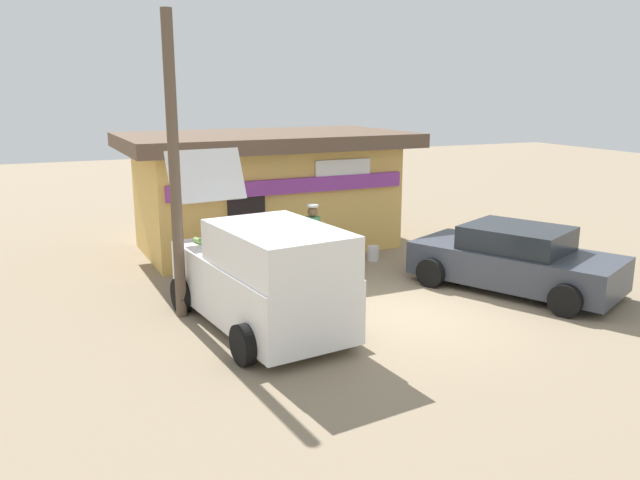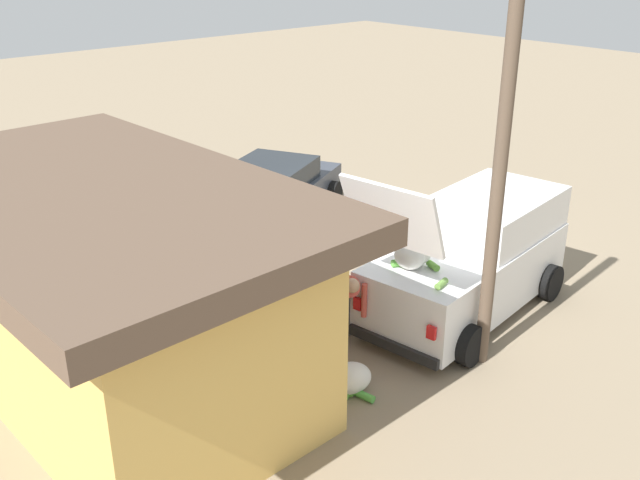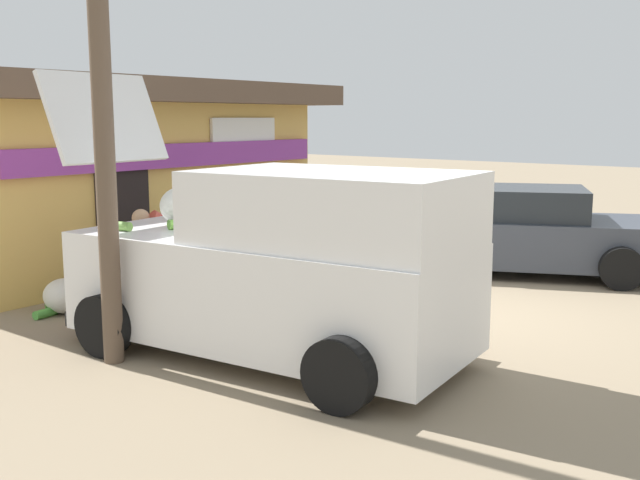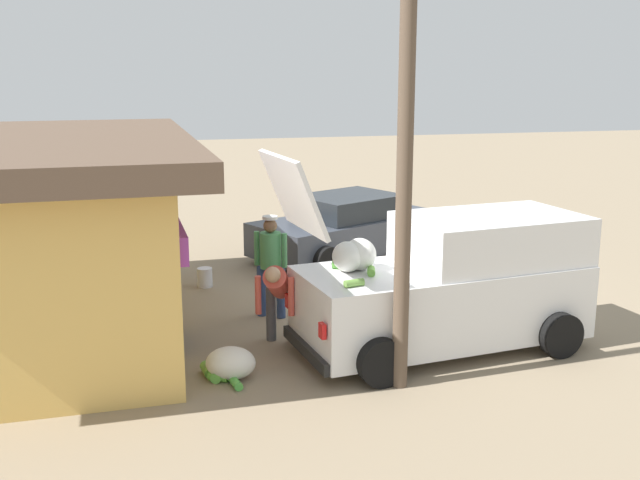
{
  "view_description": "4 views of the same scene",
  "coord_description": "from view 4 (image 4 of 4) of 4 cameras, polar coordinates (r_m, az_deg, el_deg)",
  "views": [
    {
      "loc": [
        -6.22,
        -9.81,
        4.11
      ],
      "look_at": [
        -1.1,
        1.81,
        1.1
      ],
      "focal_mm": 35.91,
      "sensor_mm": 36.0,
      "label": 1
    },
    {
      "loc": [
        -9.48,
        9.67,
        6.04
      ],
      "look_at": [
        -0.53,
        1.71,
        0.93
      ],
      "focal_mm": 40.54,
      "sensor_mm": 36.0,
      "label": 2
    },
    {
      "loc": [
        -8.26,
        -4.65,
        2.43
      ],
      "look_at": [
        -0.63,
        1.64,
        0.79
      ],
      "focal_mm": 41.72,
      "sensor_mm": 36.0,
      "label": 3
    },
    {
      "loc": [
        -12.68,
        4.67,
        4.04
      ],
      "look_at": [
        0.04,
        1.59,
        1.03
      ],
      "focal_mm": 42.6,
      "sensor_mm": 36.0,
      "label": 4
    }
  ],
  "objects": [
    {
      "name": "ground_plane",
      "position": [
        14.1,
        6.34,
        -3.76
      ],
      "size": [
        60.0,
        60.0,
        0.0
      ],
      "primitive_type": "plane",
      "color": "gray"
    },
    {
      "name": "storefront_bar",
      "position": [
        12.19,
        -19.31,
        0.57
      ],
      "size": [
        7.38,
        4.42,
        3.01
      ],
      "color": "#E0B259",
      "rests_on": "ground_plane"
    },
    {
      "name": "delivery_van",
      "position": [
        11.18,
        9.89,
        -3.24
      ],
      "size": [
        2.51,
        4.73,
        2.94
      ],
      "color": "white",
      "rests_on": "ground_plane"
    },
    {
      "name": "parked_sedan",
      "position": [
        16.34,
        2.11,
        0.94
      ],
      "size": [
        3.48,
        4.55,
        1.35
      ],
      "color": "#383D47",
      "rests_on": "ground_plane"
    },
    {
      "name": "vendor_standing",
      "position": [
        12.33,
        -3.73,
        -1.48
      ],
      "size": [
        0.47,
        0.5,
        1.69
      ],
      "color": "navy",
      "rests_on": "ground_plane"
    },
    {
      "name": "customer_bending",
      "position": [
        11.07,
        -3.12,
        -3.95
      ],
      "size": [
        0.81,
        0.69,
        1.3
      ],
      "color": "#4C4C51",
      "rests_on": "ground_plane"
    },
    {
      "name": "unloaded_banana_pile",
      "position": [
        10.2,
        -6.88,
        -9.28
      ],
      "size": [
        0.79,
        0.78,
        0.43
      ],
      "color": "silver",
      "rests_on": "ground_plane"
    },
    {
      "name": "paint_bucket",
      "position": [
        14.34,
        -8.65,
        -2.79
      ],
      "size": [
        0.28,
        0.28,
        0.36
      ],
      "primitive_type": "cylinder",
      "color": "silver",
      "rests_on": "ground_plane"
    },
    {
      "name": "utility_pole",
      "position": [
        9.29,
        6.35,
        4.7
      ],
      "size": [
        0.2,
        0.2,
        5.43
      ],
      "primitive_type": "cylinder",
      "color": "brown",
      "rests_on": "ground_plane"
    }
  ]
}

